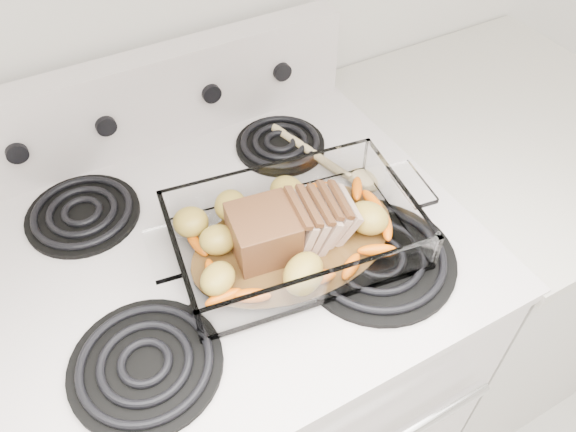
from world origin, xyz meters
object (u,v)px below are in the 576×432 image
electric_range (241,370)px  counter_right (468,261)px  pork_roast (283,230)px  baking_dish (294,236)px

electric_range → counter_right: bearing=-0.1°
counter_right → pork_roast: pork_roast is taller
electric_range → counter_right: (0.66, -0.00, -0.02)m
electric_range → pork_roast: electric_range is taller
electric_range → pork_roast: size_ratio=5.60×
baking_dish → counter_right: bearing=15.6°
baking_dish → pork_roast: 0.03m
baking_dish → pork_roast: (-0.02, 0.00, 0.03)m
electric_range → baking_dish: 0.50m
baking_dish → pork_roast: size_ratio=1.87×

